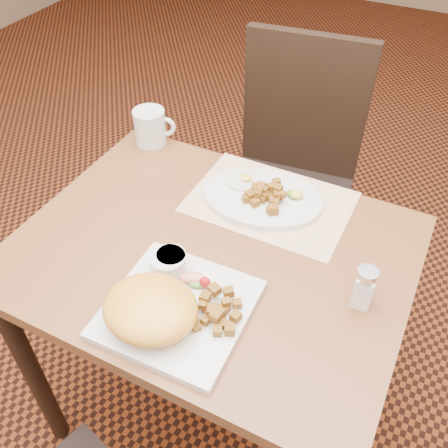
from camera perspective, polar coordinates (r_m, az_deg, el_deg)
ground at (r=1.77m, az=-1.05°, el=-19.96°), size 8.00×8.00×0.00m
table at (r=1.24m, az=-1.43°, el=-6.38°), size 0.90×0.70×0.75m
chair_far at (r=1.76m, az=7.70°, el=6.37°), size 0.47×0.48×0.97m
placemat at (r=1.28m, az=5.28°, el=2.52°), size 0.40×0.28×0.00m
plate_square at (r=1.04m, az=-5.26°, el=-9.66°), size 0.29×0.29×0.02m
plate_oval at (r=1.28m, az=4.42°, el=2.99°), size 0.34×0.27×0.02m
hollandaise_mound at (r=0.99m, az=-8.48°, el=-9.53°), size 0.19×0.17×0.07m
ramekin at (r=1.08m, az=-6.38°, el=-4.41°), size 0.08×0.08×0.04m
garnish_sq at (r=1.06m, az=-3.21°, el=-6.39°), size 0.08×0.05×0.03m
fried_egg at (r=1.32m, az=2.27°, el=5.19°), size 0.10×0.10×0.02m
garnish_ov at (r=1.27m, az=8.14°, el=3.38°), size 0.05×0.05×0.02m
salt_shaker at (r=1.05m, az=15.70°, el=-6.95°), size 0.05×0.05×0.10m
coffee_mug at (r=1.48m, az=-8.37°, el=10.93°), size 0.12×0.09×0.10m
home_fries_sq at (r=1.00m, az=-0.85°, el=-9.89°), size 0.11×0.12×0.04m
home_fries_ov at (r=1.25m, az=4.88°, el=3.27°), size 0.11×0.11×0.04m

